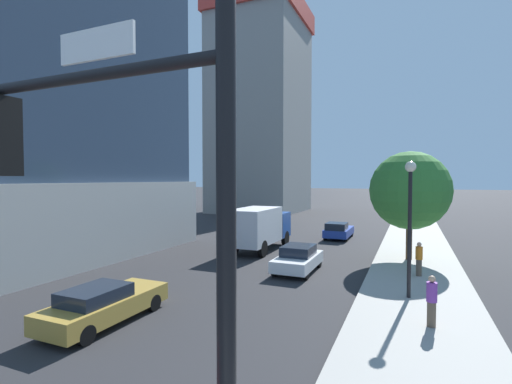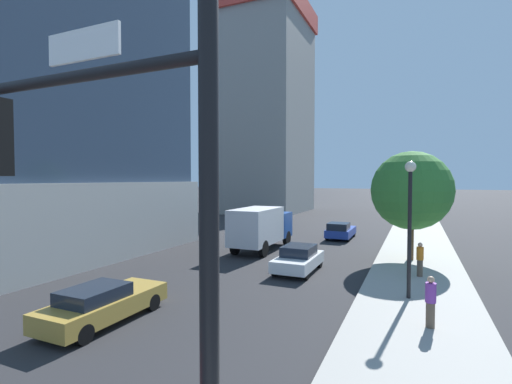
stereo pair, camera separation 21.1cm
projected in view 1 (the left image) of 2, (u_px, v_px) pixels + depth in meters
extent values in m
cube|color=#9E9B93|center=(417.00, 284.00, 17.22)|extent=(4.73, 120.00, 0.15)
cube|color=gray|center=(261.00, 109.00, 56.80)|extent=(12.40, 14.52, 32.18)
cube|color=#C63D33|center=(261.00, 14.00, 56.28)|extent=(13.15, 15.40, 3.00)
cube|color=gold|center=(273.00, 79.00, 51.22)|extent=(0.90, 0.90, 38.41)
cylinder|color=black|center=(227.00, 337.00, 3.60)|extent=(0.20, 0.20, 6.73)
cylinder|color=black|center=(53.00, 82.00, 4.44)|extent=(4.76, 0.14, 0.14)
cube|color=black|center=(2.00, 137.00, 4.85)|extent=(0.32, 0.36, 1.05)
cube|color=white|center=(96.00, 44.00, 4.14)|extent=(1.10, 0.04, 0.36)
cylinder|color=black|center=(410.00, 235.00, 15.03)|extent=(0.16, 0.16, 5.26)
sphere|color=silver|center=(411.00, 167.00, 14.93)|extent=(0.44, 0.44, 0.44)
cylinder|color=brown|center=(409.00, 239.00, 22.23)|extent=(0.36, 0.36, 2.46)
sphere|color=#387F33|center=(410.00, 190.00, 22.12)|extent=(4.76, 4.76, 4.76)
cube|color=#233D9E|center=(339.00, 232.00, 31.14)|extent=(1.94, 4.21, 0.62)
cube|color=#19212D|center=(337.00, 226.00, 30.15)|extent=(1.63, 1.86, 0.56)
cylinder|color=black|center=(332.00, 232.00, 32.80)|extent=(0.22, 0.61, 0.61)
cylinder|color=black|center=(352.00, 233.00, 32.13)|extent=(0.22, 0.61, 0.61)
cylinder|color=black|center=(325.00, 236.00, 30.17)|extent=(0.22, 0.61, 0.61)
cylinder|color=black|center=(346.00, 238.00, 29.50)|extent=(0.22, 0.61, 0.61)
cube|color=silver|center=(298.00, 261.00, 19.90)|extent=(1.89, 4.08, 0.61)
cube|color=#19212D|center=(298.00, 250.00, 19.97)|extent=(1.59, 1.95, 0.54)
cylinder|color=black|center=(291.00, 259.00, 21.51)|extent=(0.22, 0.66, 0.66)
cylinder|color=black|center=(319.00, 262.00, 20.86)|extent=(0.22, 0.66, 0.66)
cylinder|color=black|center=(275.00, 270.00, 18.97)|extent=(0.22, 0.66, 0.66)
cylinder|color=black|center=(306.00, 273.00, 18.31)|extent=(0.22, 0.66, 0.66)
cube|color=#AD8938|center=(106.00, 306.00, 12.84)|extent=(1.83, 4.67, 0.65)
cube|color=#19212D|center=(95.00, 294.00, 12.39)|extent=(1.54, 2.12, 0.46)
cylinder|color=black|center=(121.00, 297.00, 14.63)|extent=(0.22, 0.63, 0.63)
cylinder|color=black|center=(154.00, 303.00, 13.99)|extent=(0.22, 0.63, 0.63)
cylinder|color=black|center=(49.00, 327.00, 11.71)|extent=(0.22, 0.63, 0.63)
cylinder|color=black|center=(86.00, 335.00, 11.07)|extent=(0.22, 0.63, 0.63)
cube|color=#1E4799|center=(273.00, 224.00, 28.20)|extent=(2.35, 1.89, 1.86)
cube|color=silver|center=(255.00, 226.00, 25.03)|extent=(2.35, 4.70, 2.40)
cylinder|color=black|center=(260.00, 236.00, 28.64)|extent=(0.30, 1.10, 1.10)
cylinder|color=black|center=(285.00, 238.00, 27.83)|extent=(0.30, 1.10, 1.10)
cylinder|color=black|center=(234.00, 246.00, 24.40)|extent=(0.30, 1.10, 1.10)
cylinder|color=black|center=(263.00, 249.00, 23.59)|extent=(0.30, 1.10, 1.10)
cylinder|color=brown|center=(431.00, 314.00, 12.11)|extent=(0.28, 0.28, 0.84)
cylinder|color=purple|center=(432.00, 292.00, 12.09)|extent=(0.34, 0.34, 0.65)
sphere|color=tan|center=(432.00, 279.00, 12.07)|extent=(0.23, 0.23, 0.23)
cylinder|color=brown|center=(419.00, 268.00, 18.47)|extent=(0.28, 0.28, 0.84)
cylinder|color=orange|center=(419.00, 253.00, 18.45)|extent=(0.34, 0.34, 0.65)
sphere|color=tan|center=(419.00, 244.00, 18.43)|extent=(0.23, 0.23, 0.23)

